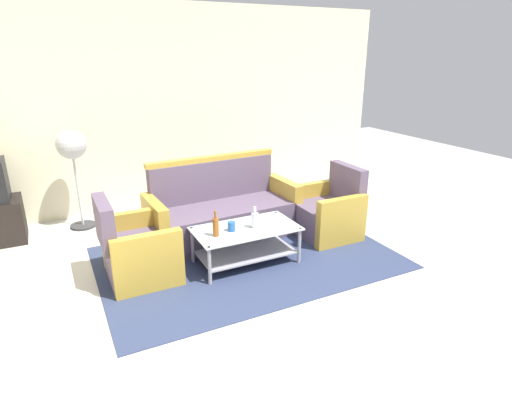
{
  "coord_description": "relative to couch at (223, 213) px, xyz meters",
  "views": [
    {
      "loc": [
        -1.83,
        -3.0,
        2.16
      ],
      "look_at": [
        0.03,
        0.73,
        0.65
      ],
      "focal_mm": 29.81,
      "sensor_mm": 36.0,
      "label": 1
    }
  ],
  "objects": [
    {
      "name": "cup",
      "position": [
        -0.2,
        -0.75,
        0.14
      ],
      "size": [
        0.08,
        0.08,
        0.1
      ],
      "primitive_type": "cylinder",
      "color": "#2659A5",
      "rests_on": "coffee_table"
    },
    {
      "name": "wall_back",
      "position": [
        0.05,
        1.58,
        1.08
      ],
      "size": [
        6.52,
        0.12,
        2.8
      ],
      "color": "beige",
      "rests_on": "ground"
    },
    {
      "name": "armchair_right",
      "position": [
        1.19,
        -0.51,
        -0.03
      ],
      "size": [
        0.7,
        0.76,
        0.85
      ],
      "rotation": [
        0.0,
        0.0,
        1.57
      ],
      "color": "#5B4C60",
      "rests_on": "rug"
    },
    {
      "name": "bottle_clear",
      "position": [
        0.05,
        -0.78,
        0.18
      ],
      "size": [
        0.08,
        0.08,
        0.24
      ],
      "color": "silver",
      "rests_on": "coffee_table"
    },
    {
      "name": "armchair_left",
      "position": [
        -1.14,
        -0.53,
        -0.03
      ],
      "size": [
        0.7,
        0.76,
        0.85
      ],
      "rotation": [
        0.0,
        0.0,
        -1.57
      ],
      "color": "#5B4C60",
      "rests_on": "rug"
    },
    {
      "name": "coffee_table",
      "position": [
        -0.04,
        -0.74,
        -0.04
      ],
      "size": [
        1.1,
        0.6,
        0.4
      ],
      "color": "silver",
      "rests_on": "rug"
    },
    {
      "name": "pedestal_fan",
      "position": [
        -1.51,
        1.12,
        0.7
      ],
      "size": [
        0.36,
        0.36,
        1.27
      ],
      "color": "#2D2D33",
      "rests_on": "ground"
    },
    {
      "name": "ground_plane",
      "position": [
        0.05,
        -1.48,
        -0.32
      ],
      "size": [
        14.0,
        14.0,
        0.0
      ],
      "primitive_type": "plane",
      "color": "beige"
    },
    {
      "name": "rug",
      "position": [
        0.02,
        -0.65,
        -0.31
      ],
      "size": [
        3.15,
        2.09,
        0.01
      ],
      "primitive_type": "cube",
      "color": "#2D3856",
      "rests_on": "ground"
    },
    {
      "name": "bottle_brown",
      "position": [
        -0.39,
        -0.79,
        0.2
      ],
      "size": [
        0.06,
        0.06,
        0.27
      ],
      "color": "brown",
      "rests_on": "coffee_table"
    },
    {
      "name": "couch",
      "position": [
        0.0,
        0.0,
        0.0
      ],
      "size": [
        1.83,
        0.82,
        0.96
      ],
      "rotation": [
        0.0,
        0.0,
        3.19
      ],
      "color": "#5B4C60",
      "rests_on": "rug"
    }
  ]
}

